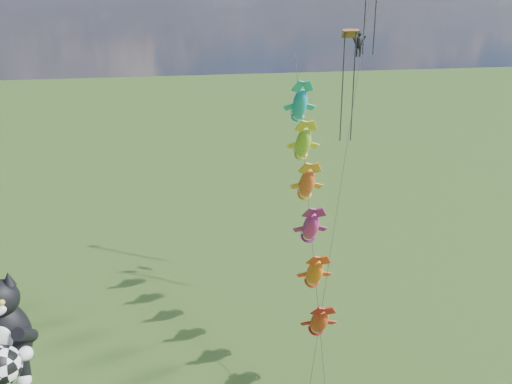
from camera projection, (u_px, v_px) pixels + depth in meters
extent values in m
ellipsoid|color=black|center=(6.00, 337.00, 22.89)|extent=(2.25, 1.91, 3.03)
cone|color=black|center=(8.00, 279.00, 22.05)|extent=(0.58, 0.58, 0.57)
ellipsoid|color=white|center=(1.00, 341.00, 22.14)|extent=(0.98, 0.46, 1.25)
sphere|color=gold|center=(2.00, 302.00, 21.59)|extent=(0.23, 0.23, 0.23)
sphere|color=white|center=(26.00, 353.00, 22.22)|extent=(0.57, 0.57, 0.57)
sphere|color=white|center=(0.00, 383.00, 23.34)|extent=(0.61, 0.61, 0.61)
sphere|color=white|center=(24.00, 380.00, 23.52)|extent=(0.61, 0.61, 0.61)
sphere|color=white|center=(1.00, 366.00, 21.87)|extent=(1.61, 1.61, 1.61)
cylinder|color=black|center=(311.00, 228.00, 33.09)|extent=(2.03, 15.71, 18.45)
ellipsoid|color=#E55C19|center=(319.00, 321.00, 31.13)|extent=(1.24, 2.61, 2.71)
ellipsoid|color=orange|center=(315.00, 273.00, 32.13)|extent=(1.24, 2.61, 2.71)
ellipsoid|color=#D83380|center=(311.00, 227.00, 33.12)|extent=(1.24, 2.61, 2.71)
ellipsoid|color=red|center=(307.00, 184.00, 34.12)|extent=(1.24, 2.61, 2.71)
ellipsoid|color=green|center=(303.00, 143.00, 35.11)|extent=(1.24, 2.61, 2.71)
ellipsoid|color=#1981BF|center=(300.00, 104.00, 36.11)|extent=(1.24, 2.61, 2.71)
cylinder|color=black|center=(340.00, 192.00, 32.92)|extent=(8.50, 14.86, 22.60)
cube|color=green|center=(350.00, 34.00, 35.27)|extent=(1.10, 1.01, 0.57)
cylinder|color=black|center=(342.00, 90.00, 36.34)|extent=(0.08, 0.08, 6.97)
cylinder|color=black|center=(352.00, 90.00, 36.47)|extent=(0.08, 0.08, 6.97)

